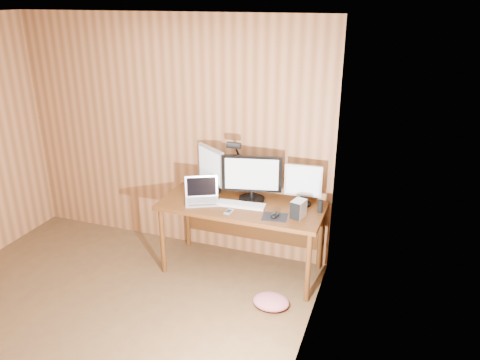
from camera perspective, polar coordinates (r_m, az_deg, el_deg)
The scene contains 14 objects.
room_shell at distance 3.54m, azimuth -23.46°, elevation -3.60°, with size 4.00×4.00×4.00m.
desk at distance 4.68m, azimuth 0.50°, elevation -3.93°, with size 1.60×0.70×0.75m.
monitor_center at distance 4.57m, azimuth 1.44°, elevation 0.34°, with size 0.58×0.26×0.46m.
monitor_left at distance 4.76m, azimuth -3.55°, elevation 1.46°, with size 0.37×0.27×0.48m.
monitor_right at distance 4.51m, azimuth 7.70°, elevation -0.46°, with size 0.36×0.17×0.41m.
laptop at distance 4.63m, azimuth -4.67°, elevation -1.86°, with size 0.40×0.37×0.23m.
keyboard at distance 4.53m, azimuth 0.12°, elevation -3.01°, with size 0.48×0.18×0.02m.
mousepad at distance 4.31m, azimuth 4.25°, elevation -4.52°, with size 0.23×0.19×0.00m, color black.
mouse at distance 4.30m, azimuth 4.26°, elevation -4.25°, with size 0.07×0.12×0.04m, color black.
hard_drive at distance 4.30m, azimuth 7.12°, elevation -3.52°, with size 0.14×0.17×0.17m.
phone at distance 4.39m, azimuth -1.38°, elevation -3.87°, with size 0.07×0.12×0.02m.
speaker at distance 4.44m, azimuth 9.76°, elevation -3.19°, with size 0.05×0.05×0.12m, color black.
desk_lamp at distance 4.68m, azimuth -0.48°, elevation 2.60°, with size 0.14×0.20×0.60m.
fabric_pile at distance 4.40m, azimuth 3.80°, elevation -14.59°, with size 0.34×0.27×0.11m, color #B35762, non-canonical shape.
Camera 1 is at (2.30, -2.29, 2.66)m, focal length 35.00 mm.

